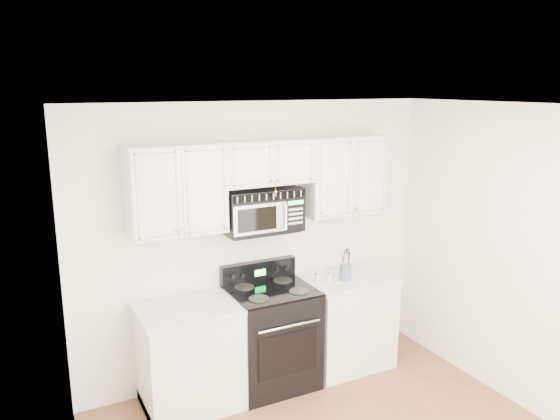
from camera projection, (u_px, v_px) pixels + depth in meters
room at (369, 307)px, 3.61m from camera, size 3.51×3.51×2.61m
base_cabinet_left at (190, 359)px, 4.70m from camera, size 0.86×0.65×0.92m
base_cabinet_right at (345, 323)px, 5.41m from camera, size 0.86×0.65×0.92m
range at (271, 335)px, 5.03m from camera, size 0.75×0.68×1.12m
upper_cabinets at (265, 178)px, 4.85m from camera, size 2.44×0.37×0.75m
microwave at (262, 210)px, 4.88m from camera, size 0.71×0.40×0.39m
utensil_crock at (345, 271)px, 5.21m from camera, size 0.11×0.11×0.31m
shaker_salt at (317, 277)px, 5.13m from camera, size 0.04×0.04×0.10m
shaker_pepper at (329, 277)px, 5.13m from camera, size 0.04×0.04×0.10m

